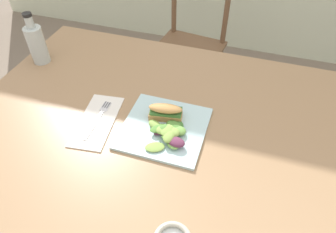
{
  "coord_description": "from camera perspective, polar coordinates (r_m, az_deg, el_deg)",
  "views": [
    {
      "loc": [
        0.23,
        -0.54,
        1.47
      ],
      "look_at": [
        0.01,
        0.15,
        0.76
      ],
      "focal_mm": 32.52,
      "sensor_mm": 36.0,
      "label": 1
    }
  ],
  "objects": [
    {
      "name": "chair_wooden_far",
      "position": [
        1.96,
        4.03,
        12.88
      ],
      "size": [
        0.45,
        0.45,
        0.87
      ],
      "color": "brown",
      "rests_on": "ground"
    },
    {
      "name": "dining_table",
      "position": [
        1.09,
        -3.27,
        -5.95
      ],
      "size": [
        1.29,
        1.04,
        0.74
      ],
      "color": "#997551",
      "rests_on": "ground"
    },
    {
      "name": "napkin_folded",
      "position": [
        1.05,
        -13.14,
        -0.78
      ],
      "size": [
        0.15,
        0.27,
        0.0
      ],
      "primitive_type": "cube",
      "rotation": [
        0.0,
        0.0,
        0.12
      ],
      "color": "silver",
      "rests_on": "dining_table"
    },
    {
      "name": "fork_on_napkin",
      "position": [
        1.06,
        -12.77,
        -0.0
      ],
      "size": [
        0.03,
        0.19,
        0.0
      ],
      "color": "silver",
      "rests_on": "napkin_folded"
    },
    {
      "name": "plate_lunch",
      "position": [
        0.99,
        -0.7,
        -2.15
      ],
      "size": [
        0.27,
        0.27,
        0.01
      ],
      "primitive_type": "cube",
      "color": "silver",
      "rests_on": "dining_table"
    },
    {
      "name": "bottle_cold_brew",
      "position": [
        1.37,
        -23.27,
        12.09
      ],
      "size": [
        0.07,
        0.07,
        0.21
      ],
      "color": "black",
      "rests_on": "dining_table"
    },
    {
      "name": "sandwich_half_front",
      "position": [
        1.0,
        -0.67,
        0.96
      ],
      "size": [
        0.12,
        0.07,
        0.06
      ],
      "color": "tan",
      "rests_on": "plate_lunch"
    },
    {
      "name": "salad_mixed_greens",
      "position": [
        0.95,
        0.05,
        -3.02
      ],
      "size": [
        0.15,
        0.16,
        0.03
      ],
      "color": "#602D47",
      "rests_on": "plate_lunch"
    }
  ]
}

